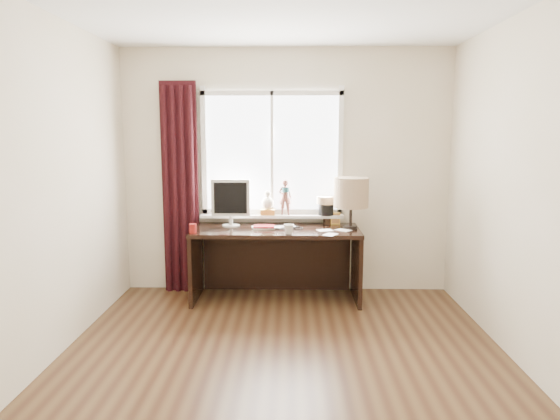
{
  "coord_description": "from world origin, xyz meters",
  "views": [
    {
      "loc": [
        0.05,
        -3.36,
        1.71
      ],
      "look_at": [
        -0.05,
        1.25,
        1.0
      ],
      "focal_mm": 32.0,
      "sensor_mm": 36.0,
      "label": 1
    }
  ],
  "objects_px": {
    "laptop": "(281,227)",
    "desk": "(276,250)",
    "table_lamp": "(351,193)",
    "monitor": "(231,200)",
    "mug": "(289,229)",
    "red_cup": "(193,228)"
  },
  "relations": [
    {
      "from": "table_lamp",
      "to": "mug",
      "type": "bearing_deg",
      "value": -155.98
    },
    {
      "from": "mug",
      "to": "monitor",
      "type": "bearing_deg",
      "value": 147.6
    },
    {
      "from": "mug",
      "to": "red_cup",
      "type": "distance_m",
      "value": 0.93
    },
    {
      "from": "monitor",
      "to": "table_lamp",
      "type": "bearing_deg",
      "value": -4.79
    },
    {
      "from": "table_lamp",
      "to": "red_cup",
      "type": "bearing_deg",
      "value": -170.49
    },
    {
      "from": "mug",
      "to": "monitor",
      "type": "height_order",
      "value": "monitor"
    },
    {
      "from": "desk",
      "to": "table_lamp",
      "type": "xyz_separation_m",
      "value": [
        0.76,
        -0.08,
        0.61
      ]
    },
    {
      "from": "laptop",
      "to": "monitor",
      "type": "relative_size",
      "value": 0.6
    },
    {
      "from": "red_cup",
      "to": "desk",
      "type": "xyz_separation_m",
      "value": [
        0.8,
        0.34,
        -0.29
      ]
    },
    {
      "from": "laptop",
      "to": "table_lamp",
      "type": "height_order",
      "value": "table_lamp"
    },
    {
      "from": "red_cup",
      "to": "monitor",
      "type": "distance_m",
      "value": 0.54
    },
    {
      "from": "laptop",
      "to": "desk",
      "type": "xyz_separation_m",
      "value": [
        -0.05,
        0.09,
        -0.26
      ]
    },
    {
      "from": "mug",
      "to": "desk",
      "type": "distance_m",
      "value": 0.49
    },
    {
      "from": "mug",
      "to": "red_cup",
      "type": "relative_size",
      "value": 1.1
    },
    {
      "from": "mug",
      "to": "desk",
      "type": "height_order",
      "value": "mug"
    },
    {
      "from": "laptop",
      "to": "table_lamp",
      "type": "relative_size",
      "value": 0.56
    },
    {
      "from": "laptop",
      "to": "mug",
      "type": "distance_m",
      "value": 0.29
    },
    {
      "from": "mug",
      "to": "red_cup",
      "type": "xyz_separation_m",
      "value": [
        -0.93,
        0.02,
        -0.0
      ]
    },
    {
      "from": "mug",
      "to": "red_cup",
      "type": "height_order",
      "value": "mug"
    },
    {
      "from": "table_lamp",
      "to": "laptop",
      "type": "bearing_deg",
      "value": -179.41
    },
    {
      "from": "red_cup",
      "to": "table_lamp",
      "type": "relative_size",
      "value": 0.18
    },
    {
      "from": "laptop",
      "to": "red_cup",
      "type": "relative_size",
      "value": 3.22
    }
  ]
}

